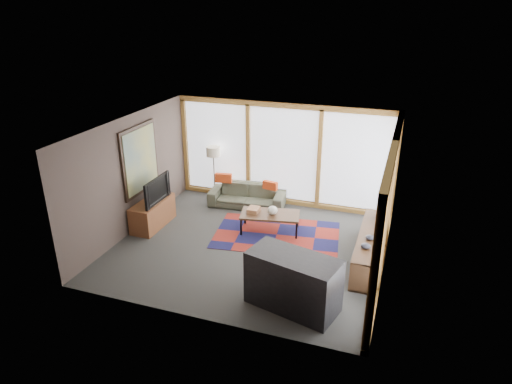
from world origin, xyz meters
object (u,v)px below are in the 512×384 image
(floor_lamp, at_px, (214,173))
(bookshelf, at_px, (369,247))
(sofa, at_px, (247,196))
(tv_console, at_px, (153,213))
(television, at_px, (153,190))
(bar_counter, at_px, (293,282))
(coffee_table, at_px, (270,223))

(floor_lamp, relative_size, bookshelf, 0.59)
(sofa, bearing_deg, tv_console, -139.37)
(television, distance_m, bar_counter, 4.21)
(coffee_table, relative_size, tv_console, 1.06)
(tv_console, bearing_deg, sofa, 46.47)
(sofa, xyz_separation_m, bar_counter, (2.16, -3.62, 0.21))
(tv_console, bearing_deg, coffee_table, 13.17)
(bookshelf, xyz_separation_m, tv_console, (-4.87, -0.06, 0.01))
(sofa, bearing_deg, floor_lamp, 163.66)
(bookshelf, bearing_deg, floor_lamp, 155.86)
(tv_console, bearing_deg, bar_counter, -26.07)
(floor_lamp, bearing_deg, bar_counter, -50.55)
(bar_counter, bearing_deg, coffee_table, 129.92)
(coffee_table, distance_m, bookshelf, 2.31)
(tv_console, xyz_separation_m, bar_counter, (3.82, -1.87, 0.18))
(bookshelf, bearing_deg, tv_console, -179.28)
(bookshelf, relative_size, television, 2.33)
(tv_console, xyz_separation_m, television, (0.08, 0.00, 0.60))
(tv_console, distance_m, bar_counter, 4.26)
(bookshelf, distance_m, tv_console, 4.87)
(bookshelf, bearing_deg, coffee_table, 166.09)
(floor_lamp, relative_size, television, 1.37)
(sofa, xyz_separation_m, bookshelf, (3.21, -1.69, 0.02))
(bookshelf, bearing_deg, bar_counter, -118.57)
(coffee_table, distance_m, bar_counter, 2.77)
(sofa, distance_m, tv_console, 2.42)
(floor_lamp, height_order, bar_counter, floor_lamp)
(sofa, relative_size, tv_console, 1.54)
(floor_lamp, xyz_separation_m, bar_counter, (3.13, -3.81, -0.22))
(bookshelf, relative_size, tv_console, 1.95)
(floor_lamp, distance_m, bar_counter, 4.93)
(bookshelf, distance_m, bar_counter, 2.21)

